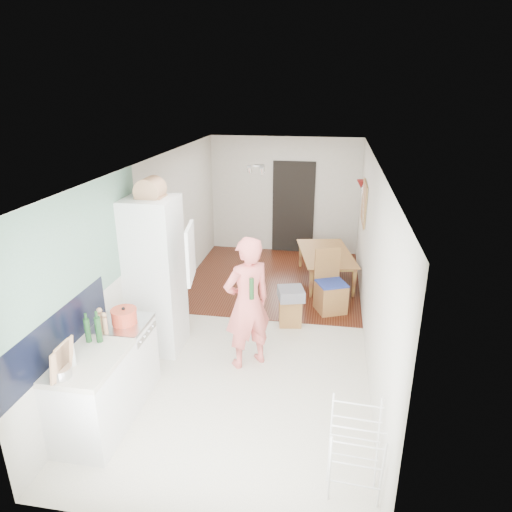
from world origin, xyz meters
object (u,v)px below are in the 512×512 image
(person, at_px, (247,292))
(dining_table, at_px, (327,269))
(dining_chair, at_px, (331,282))
(stool, at_px, (290,311))
(drying_rack, at_px, (355,455))

(person, distance_m, dining_table, 3.19)
(person, xyz_separation_m, dining_chair, (1.05, 1.70, -0.53))
(person, xyz_separation_m, dining_table, (0.96, 2.94, -0.80))
(dining_chair, height_order, stool, dining_chair)
(dining_table, height_order, drying_rack, drying_rack)
(person, relative_size, dining_chair, 2.03)
(person, bearing_deg, drying_rack, 86.57)
(person, height_order, dining_table, person)
(dining_table, distance_m, drying_rack, 4.84)
(person, relative_size, drying_rack, 2.39)
(dining_chair, relative_size, stool, 2.34)
(dining_chair, relative_size, drying_rack, 1.17)
(dining_table, height_order, stool, dining_table)
(dining_table, relative_size, drying_rack, 1.57)
(dining_table, distance_m, dining_chair, 1.27)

